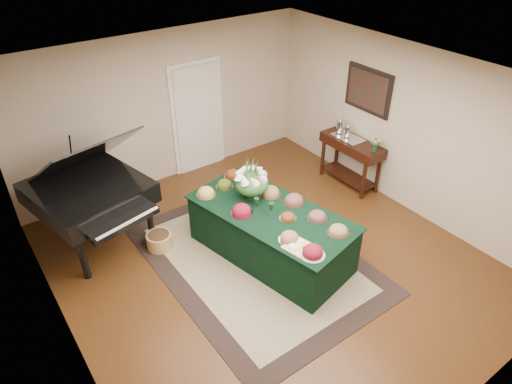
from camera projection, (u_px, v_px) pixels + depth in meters
ground at (268, 261)px, 6.70m from camera, size 6.00×6.00×0.00m
area_rug at (254, 258)px, 6.73m from camera, size 2.60×3.64×0.01m
kitchen_doorway at (198, 118)px, 8.44m from camera, size 1.05×0.07×2.10m
buffet_table at (271, 233)px, 6.60m from camera, size 1.61×2.58×0.79m
food_platters at (269, 205)px, 6.41m from camera, size 1.26×2.42×0.14m
cutting_board at (297, 244)px, 5.73m from camera, size 0.38×0.38×0.10m
green_goblets at (264, 206)px, 6.34m from camera, size 0.17×0.29×0.18m
floral_centerpiece at (252, 180)px, 6.51m from camera, size 0.50×0.50×0.50m
grand_piano at (89, 192)px, 6.62m from camera, size 1.78×1.98×1.78m
wicker_basket at (160, 241)px, 6.89m from camera, size 0.38×0.38×0.24m
mahogany_sideboard at (351, 151)px, 8.12m from camera, size 0.45×1.21×0.88m
tea_service at (344, 130)px, 8.09m from camera, size 0.34×0.58×0.30m
pink_bouquet at (376, 143)px, 7.58m from camera, size 0.20×0.20×0.25m
wall_painting at (368, 90)px, 7.63m from camera, size 0.05×0.95×0.75m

